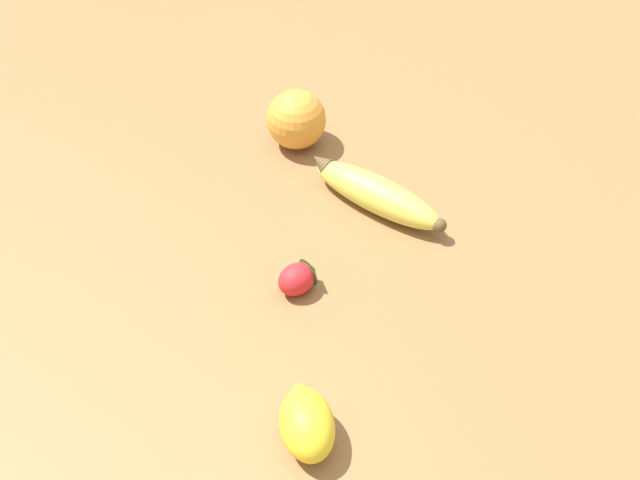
{
  "coord_description": "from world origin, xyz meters",
  "views": [
    {
      "loc": [
        -0.04,
        0.57,
        0.63
      ],
      "look_at": [
        0.15,
        0.01,
        0.03
      ],
      "focal_mm": 42.0,
      "sensor_mm": 36.0,
      "label": 1
    }
  ],
  "objects_px": {
    "strawberry": "(299,278)",
    "lemon": "(307,424)",
    "banana": "(376,194)",
    "orange": "(296,119)"
  },
  "relations": [
    {
      "from": "orange",
      "to": "lemon",
      "type": "xyz_separation_m",
      "value": [
        -0.16,
        0.41,
        -0.01
      ]
    },
    {
      "from": "strawberry",
      "to": "lemon",
      "type": "distance_m",
      "value": 0.18
    },
    {
      "from": "banana",
      "to": "orange",
      "type": "xyz_separation_m",
      "value": [
        0.13,
        -0.09,
        0.02
      ]
    },
    {
      "from": "orange",
      "to": "strawberry",
      "type": "bearing_deg",
      "value": 110.38
    },
    {
      "from": "banana",
      "to": "orange",
      "type": "relative_size",
      "value": 2.43
    },
    {
      "from": "strawberry",
      "to": "banana",
      "type": "bearing_deg",
      "value": 16.47
    },
    {
      "from": "strawberry",
      "to": "orange",
      "type": "bearing_deg",
      "value": 52.8
    },
    {
      "from": "banana",
      "to": "orange",
      "type": "distance_m",
      "value": 0.16
    },
    {
      "from": "banana",
      "to": "lemon",
      "type": "bearing_deg",
      "value": 113.33
    },
    {
      "from": "strawberry",
      "to": "lemon",
      "type": "relative_size",
      "value": 0.65
    }
  ]
}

